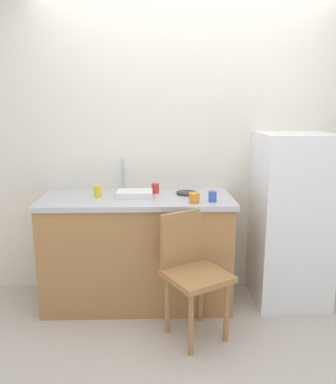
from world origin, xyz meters
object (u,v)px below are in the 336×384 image
refrigerator (291,219)px  cup_blue (212,196)px  cup_orange (194,198)px  dish_tray (135,194)px  cup_red (155,188)px  chair (192,269)px  cup_yellow (98,191)px  hotplate (187,193)px

refrigerator → cup_blue: 0.75m
cup_blue → cup_orange: bearing=-167.6°
refrigerator → cup_orange: 0.89m
dish_tray → cup_red: bearing=39.3°
chair → cup_yellow: bearing=115.8°
hotplate → cup_blue: (0.18, -0.26, 0.03)m
chair → dish_tray: size_ratio=3.18×
cup_orange → cup_yellow: 0.78m
dish_tray → cup_red: cup_red is taller
refrigerator → cup_yellow: 1.60m
chair → cup_blue: (0.18, 0.31, 0.45)m
dish_tray → cup_red: size_ratio=3.40×
refrigerator → dish_tray: bearing=-179.4°
refrigerator → cup_yellow: refrigerator is taller
refrigerator → cup_blue: (-0.68, -0.18, 0.24)m
cup_orange → chair: bearing=-97.3°
cup_yellow → cup_blue: (0.90, -0.18, -0.01)m
chair → cup_red: 0.81m
cup_red → cup_yellow: cup_yellow is taller
cup_red → cup_orange: size_ratio=1.02×
hotplate → cup_orange: (0.04, -0.29, 0.03)m
cup_blue → cup_yellow: bearing=168.7°
chair → dish_tray: 0.78m
chair → dish_tray: (-0.42, 0.48, 0.43)m
cup_yellow → hotplate: bearing=6.3°
refrigerator → cup_red: (-1.12, 0.12, 0.24)m
dish_tray → cup_orange: (0.46, -0.20, 0.01)m
cup_yellow → cup_red: bearing=15.2°
chair → hotplate: size_ratio=5.24×
chair → hotplate: 0.71m
dish_tray → cup_blue: (0.60, -0.17, 0.02)m
refrigerator → cup_blue: bearing=-165.0°
cup_red → cup_blue: cup_red is taller
cup_red → cup_blue: bearing=-34.8°
dish_tray → refrigerator: bearing=0.6°
cup_red → cup_yellow: 0.48m
dish_tray → hotplate: (0.42, 0.09, -0.02)m
dish_tray → hotplate: bearing=11.7°
refrigerator → cup_yellow: bearing=-179.9°
refrigerator → hotplate: refrigerator is taller
chair → cup_orange: size_ratio=11.03×
chair → cup_yellow: (-0.72, 0.49, 0.46)m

